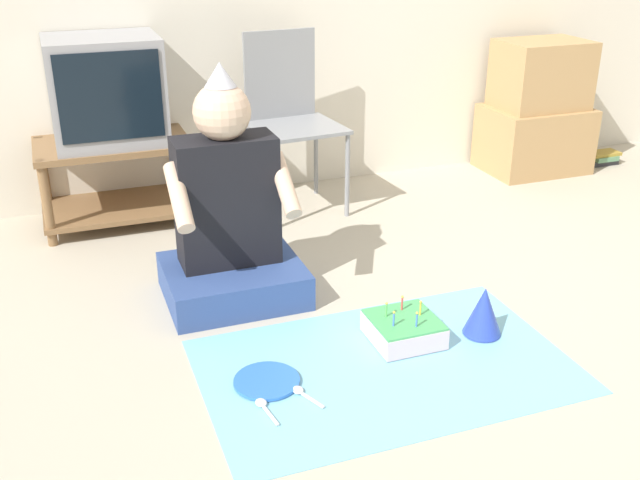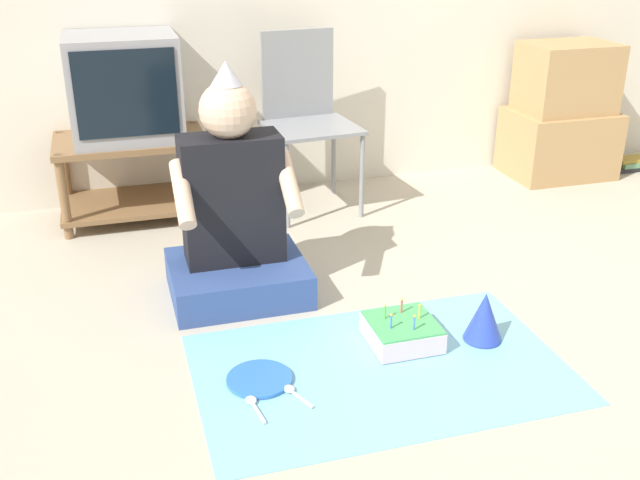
{
  "view_description": "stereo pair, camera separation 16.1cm",
  "coord_description": "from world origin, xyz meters",
  "px_view_note": "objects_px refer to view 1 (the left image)",
  "views": [
    {
      "loc": [
        -1.41,
        -1.88,
        1.43
      ],
      "look_at": [
        -0.57,
        0.4,
        0.35
      ],
      "focal_mm": 42.0,
      "sensor_mm": 36.0,
      "label": 1
    },
    {
      "loc": [
        -1.26,
        -1.93,
        1.43
      ],
      "look_at": [
        -0.57,
        0.4,
        0.35
      ],
      "focal_mm": 42.0,
      "sensor_mm": 36.0,
      "label": 2
    }
  ],
  "objects_px": {
    "tv": "(106,90)",
    "folding_chair": "(289,110)",
    "cardboard_box_stack": "(537,112)",
    "person_seated": "(229,222)",
    "birthday_cake": "(404,329)",
    "paper_plate": "(267,381)",
    "party_hat_blue": "(484,311)",
    "book_pile": "(602,158)"
  },
  "relations": [
    {
      "from": "tv",
      "to": "folding_chair",
      "type": "distance_m",
      "value": 0.89
    },
    {
      "from": "folding_chair",
      "to": "cardboard_box_stack",
      "type": "bearing_deg",
      "value": 2.21
    },
    {
      "from": "person_seated",
      "to": "birthday_cake",
      "type": "height_order",
      "value": "person_seated"
    },
    {
      "from": "folding_chair",
      "to": "person_seated",
      "type": "height_order",
      "value": "person_seated"
    },
    {
      "from": "folding_chair",
      "to": "birthday_cake",
      "type": "relative_size",
      "value": 3.72
    },
    {
      "from": "folding_chair",
      "to": "paper_plate",
      "type": "bearing_deg",
      "value": -110.8
    },
    {
      "from": "cardboard_box_stack",
      "to": "party_hat_blue",
      "type": "xyz_separation_m",
      "value": [
        -1.29,
        -1.56,
        -0.25
      ]
    },
    {
      "from": "book_pile",
      "to": "paper_plate",
      "type": "bearing_deg",
      "value": -149.42
    },
    {
      "from": "folding_chair",
      "to": "birthday_cake",
      "type": "bearing_deg",
      "value": -91.7
    },
    {
      "from": "tv",
      "to": "person_seated",
      "type": "relative_size",
      "value": 0.55
    },
    {
      "from": "folding_chair",
      "to": "paper_plate",
      "type": "xyz_separation_m",
      "value": [
        -0.58,
        -1.53,
        -0.5
      ]
    },
    {
      "from": "cardboard_box_stack",
      "to": "birthday_cake",
      "type": "distance_m",
      "value": 2.2
    },
    {
      "from": "person_seated",
      "to": "paper_plate",
      "type": "distance_m",
      "value": 0.72
    },
    {
      "from": "paper_plate",
      "to": "cardboard_box_stack",
      "type": "bearing_deg",
      "value": 36.91
    },
    {
      "from": "birthday_cake",
      "to": "party_hat_blue",
      "type": "height_order",
      "value": "party_hat_blue"
    },
    {
      "from": "folding_chair",
      "to": "cardboard_box_stack",
      "type": "relative_size",
      "value": 1.17
    },
    {
      "from": "tv",
      "to": "paper_plate",
      "type": "xyz_separation_m",
      "value": [
        0.29,
        -1.61,
        -0.65
      ]
    },
    {
      "from": "folding_chair",
      "to": "cardboard_box_stack",
      "type": "xyz_separation_m",
      "value": [
        1.54,
        0.06,
        -0.16
      ]
    },
    {
      "from": "folding_chair",
      "to": "party_hat_blue",
      "type": "xyz_separation_m",
      "value": [
        0.25,
        -1.5,
        -0.41
      ]
    },
    {
      "from": "folding_chair",
      "to": "paper_plate",
      "type": "height_order",
      "value": "folding_chair"
    },
    {
      "from": "tv",
      "to": "person_seated",
      "type": "bearing_deg",
      "value": -70.64
    },
    {
      "from": "birthday_cake",
      "to": "party_hat_blue",
      "type": "bearing_deg",
      "value": -11.65
    },
    {
      "from": "book_pile",
      "to": "folding_chair",
      "type": "bearing_deg",
      "value": 179.83
    },
    {
      "from": "folding_chair",
      "to": "paper_plate",
      "type": "distance_m",
      "value": 1.72
    },
    {
      "from": "person_seated",
      "to": "party_hat_blue",
      "type": "relative_size",
      "value": 5.06
    },
    {
      "from": "cardboard_box_stack",
      "to": "book_pile",
      "type": "xyz_separation_m",
      "value": [
        0.46,
        -0.07,
        -0.31
      ]
    },
    {
      "from": "book_pile",
      "to": "party_hat_blue",
      "type": "relative_size",
      "value": 1.13
    },
    {
      "from": "cardboard_box_stack",
      "to": "book_pile",
      "type": "bearing_deg",
      "value": -7.99
    },
    {
      "from": "book_pile",
      "to": "birthday_cake",
      "type": "height_order",
      "value": "birthday_cake"
    },
    {
      "from": "tv",
      "to": "birthday_cake",
      "type": "height_order",
      "value": "tv"
    },
    {
      "from": "party_hat_blue",
      "to": "person_seated",
      "type": "bearing_deg",
      "value": 141.27
    },
    {
      "from": "cardboard_box_stack",
      "to": "person_seated",
      "type": "relative_size",
      "value": 0.82
    },
    {
      "from": "birthday_cake",
      "to": "paper_plate",
      "type": "bearing_deg",
      "value": -170.63
    },
    {
      "from": "folding_chair",
      "to": "person_seated",
      "type": "xyz_separation_m",
      "value": [
        -0.53,
        -0.88,
        -0.19
      ]
    },
    {
      "from": "folding_chair",
      "to": "person_seated",
      "type": "bearing_deg",
      "value": -121.23
    },
    {
      "from": "cardboard_box_stack",
      "to": "paper_plate",
      "type": "bearing_deg",
      "value": -143.09
    },
    {
      "from": "cardboard_box_stack",
      "to": "paper_plate",
      "type": "relative_size",
      "value": 3.47
    },
    {
      "from": "book_pile",
      "to": "party_hat_blue",
      "type": "bearing_deg",
      "value": -139.54
    },
    {
      "from": "party_hat_blue",
      "to": "paper_plate",
      "type": "distance_m",
      "value": 0.83
    },
    {
      "from": "tv",
      "to": "person_seated",
      "type": "distance_m",
      "value": 1.07
    },
    {
      "from": "cardboard_box_stack",
      "to": "birthday_cake",
      "type": "bearing_deg",
      "value": -136.43
    },
    {
      "from": "birthday_cake",
      "to": "paper_plate",
      "type": "distance_m",
      "value": 0.55
    }
  ]
}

